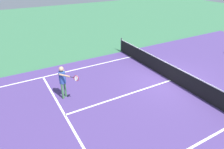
{
  "coord_description": "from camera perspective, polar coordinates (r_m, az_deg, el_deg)",
  "views": [
    {
      "loc": [
        7.31,
        -8.15,
        5.83
      ],
      "look_at": [
        -0.69,
        -3.57,
        1.0
      ],
      "focal_mm": 32.65,
      "sensor_mm": 36.0,
      "label": 1
    }
  ],
  "objects": [
    {
      "name": "line_service_near",
      "position": [
        9.51,
        -13.09,
        -11.0
      ],
      "size": [
        8.22,
        0.1,
        0.01
      ],
      "primitive_type": "cube",
      "color": "white",
      "rests_on": "ground_plane"
    },
    {
      "name": "line_center_service",
      "position": [
        10.58,
        3.61,
        -5.84
      ],
      "size": [
        0.1,
        6.4,
        0.01
      ],
      "primitive_type": "cube",
      "color": "white",
      "rests_on": "ground_plane"
    },
    {
      "name": "court_surface_inbounds",
      "position": [
        12.4,
        16.11,
        -1.57
      ],
      "size": [
        10.62,
        24.4,
        0.0
      ],
      "primitive_type": "cube",
      "color": "#4C387A",
      "rests_on": "ground_plane"
    },
    {
      "name": "player_near",
      "position": [
        10.13,
        -13.61,
        -1.19
      ],
      "size": [
        1.13,
        0.68,
        1.72
      ],
      "color": "#3F7247",
      "rests_on": "ground_plane"
    },
    {
      "name": "line_sideline_left",
      "position": [
        13.01,
        -16.81,
        -0.24
      ],
      "size": [
        0.1,
        11.89,
        0.01
      ],
      "primitive_type": "cube",
      "color": "white",
      "rests_on": "ground_plane"
    },
    {
      "name": "ground_plane",
      "position": [
        12.4,
        16.11,
        -1.58
      ],
      "size": [
        60.0,
        60.0,
        0.0
      ],
      "primitive_type": "plane",
      "color": "#38724C"
    },
    {
      "name": "net",
      "position": [
        12.18,
        16.41,
        0.45
      ],
      "size": [
        11.02,
        0.09,
        1.07
      ],
      "color": "#33383D",
      "rests_on": "ground_plane"
    }
  ]
}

